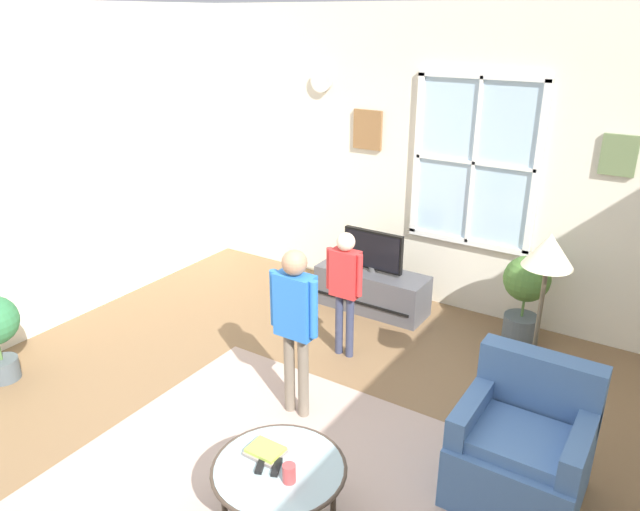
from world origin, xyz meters
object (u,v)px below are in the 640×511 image
(armchair, at_px, (522,449))
(tv_stand, at_px, (372,290))
(coffee_table, at_px, (279,470))
(person_red_shirt, at_px, (345,280))
(remote_near_books, at_px, (277,467))
(potted_plant_by_window, at_px, (525,293))
(person_blue_shirt, at_px, (295,315))
(television, at_px, (373,251))
(floor_lamp, at_px, (546,272))
(book_stack, at_px, (266,451))
(cup, at_px, (289,473))
(remote_near_cup, at_px, (261,465))

(armchair, bearing_deg, tv_stand, 138.69)
(coffee_table, height_order, person_red_shirt, person_red_shirt)
(remote_near_books, bearing_deg, coffee_table, 79.08)
(tv_stand, distance_m, potted_plant_by_window, 1.51)
(coffee_table, xyz_separation_m, person_blue_shirt, (-0.53, 0.93, 0.45))
(television, xyz_separation_m, floor_lamp, (1.88, -1.24, 0.66))
(person_red_shirt, bearing_deg, book_stack, -73.66)
(person_red_shirt, bearing_deg, cup, -67.84)
(armchair, distance_m, potted_plant_by_window, 1.97)
(armchair, bearing_deg, cup, -132.62)
(coffee_table, relative_size, book_stack, 3.70)
(television, bearing_deg, remote_near_cup, -74.32)
(television, relative_size, coffee_table, 0.80)
(tv_stand, height_order, coffee_table, tv_stand)
(remote_near_books, relative_size, person_blue_shirt, 0.11)
(potted_plant_by_window, bearing_deg, floor_lamp, -73.50)
(armchair, relative_size, person_red_shirt, 0.76)
(floor_lamp, bearing_deg, remote_near_books, -122.75)
(book_stack, distance_m, person_blue_shirt, 1.05)
(tv_stand, relative_size, potted_plant_by_window, 1.35)
(book_stack, bearing_deg, person_red_shirt, 106.34)
(armchair, distance_m, remote_near_cup, 1.61)
(remote_near_cup, bearing_deg, remote_near_books, 19.81)
(person_blue_shirt, bearing_deg, tv_stand, 100.83)
(book_stack, xyz_separation_m, remote_near_books, (0.13, -0.07, -0.01))
(floor_lamp, bearing_deg, cup, -118.92)
(tv_stand, distance_m, armchair, 2.66)
(book_stack, xyz_separation_m, person_blue_shirt, (-0.40, 0.88, 0.41))
(remote_near_books, bearing_deg, cup, -19.20)
(book_stack, xyz_separation_m, remote_near_cup, (0.04, -0.10, -0.01))
(coffee_table, height_order, floor_lamp, floor_lamp)
(floor_lamp, bearing_deg, remote_near_cup, -124.46)
(remote_near_books, height_order, person_red_shirt, person_red_shirt)
(book_stack, height_order, person_blue_shirt, person_blue_shirt)
(remote_near_cup, bearing_deg, coffee_table, 27.71)
(remote_near_books, bearing_deg, remote_near_cup, -160.19)
(tv_stand, height_order, remote_near_books, remote_near_books)
(person_blue_shirt, xyz_separation_m, potted_plant_by_window, (1.12, 1.99, -0.33))
(television, bearing_deg, cup, -70.55)
(person_blue_shirt, relative_size, potted_plant_by_window, 1.56)
(armchair, relative_size, book_stack, 4.08)
(television, distance_m, remote_near_cup, 2.94)
(coffee_table, bearing_deg, remote_near_books, -100.92)
(remote_near_cup, height_order, potted_plant_by_window, potted_plant_by_window)
(floor_lamp, bearing_deg, armchair, -77.53)
(person_red_shirt, bearing_deg, potted_plant_by_window, 40.35)
(tv_stand, relative_size, book_stack, 5.36)
(cup, distance_m, potted_plant_by_window, 3.01)
(person_red_shirt, height_order, potted_plant_by_window, person_red_shirt)
(cup, bearing_deg, armchair, 47.38)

